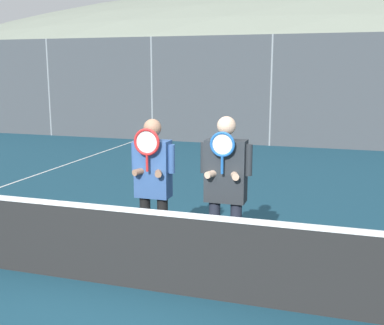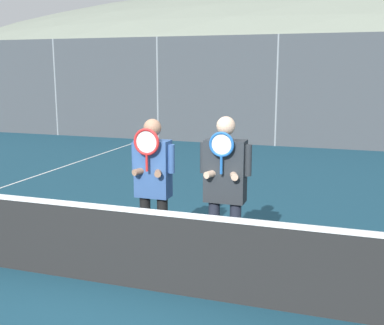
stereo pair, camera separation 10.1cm
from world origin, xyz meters
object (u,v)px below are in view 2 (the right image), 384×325
Objects in this scene: car_far_left at (106,105)px; car_left_of_center at (228,107)px; car_center at (370,109)px; player_leftmost at (153,181)px; player_center_left at (225,184)px.

car_far_left is 1.00× the size of car_left_of_center.
car_center is at bearing 5.28° from car_left_of_center.
car_far_left is 5.25m from car_left_of_center.
player_leftmost is 0.38× the size of car_far_left.
car_far_left is 1.08× the size of car_center.
car_center reaches higher than car_left_of_center.
car_left_of_center is (-3.19, 12.72, -0.19)m from player_center_left.
car_left_of_center reaches higher than car_far_left.
player_center_left is 0.42× the size of car_center.
car_center is (10.33, 0.38, 0.09)m from car_far_left.
car_center is (5.08, 0.47, 0.05)m from car_left_of_center.
player_center_left reaches higher than car_far_left.
player_leftmost is at bearing -101.97° from car_center.
car_far_left is (-8.44, 12.81, -0.23)m from player_center_left.
car_far_left is at bearing 179.01° from car_left_of_center.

